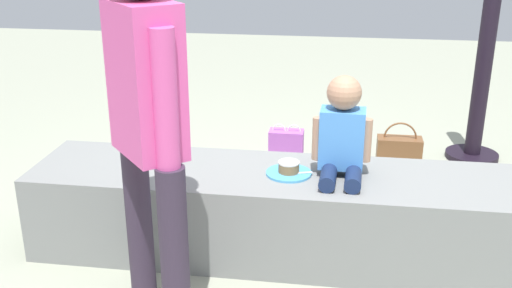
% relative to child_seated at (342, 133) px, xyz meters
% --- Properties ---
extents(ground_plane, '(12.00, 12.00, 0.00)m').
position_rel_child_seated_xyz_m(ground_plane, '(-0.19, -0.01, -0.65)').
color(ground_plane, '#989C87').
extents(concrete_ledge, '(2.64, 0.56, 0.43)m').
position_rel_child_seated_xyz_m(concrete_ledge, '(-0.19, -0.01, -0.43)').
color(concrete_ledge, gray).
rests_on(concrete_ledge, ground_plane).
extents(child_seated, '(0.28, 0.32, 0.48)m').
position_rel_child_seated_xyz_m(child_seated, '(0.00, 0.00, 0.00)').
color(child_seated, '#17264B').
rests_on(child_seated, concrete_ledge).
extents(adult_standing, '(0.35, 0.37, 1.55)m').
position_rel_child_seated_xyz_m(adult_standing, '(-0.73, -0.61, 0.29)').
color(adult_standing, '#332738').
rests_on(adult_standing, ground_plane).
extents(cake_plate, '(0.22, 0.22, 0.07)m').
position_rel_child_seated_xyz_m(cake_plate, '(-0.24, -0.02, -0.19)').
color(cake_plate, '#4CA5D8').
rests_on(cake_plate, concrete_ledge).
extents(gift_bag, '(0.22, 0.12, 0.33)m').
position_rel_child_seated_xyz_m(gift_bag, '(-0.36, 1.02, -0.50)').
color(gift_bag, '#B259BF').
rests_on(gift_bag, ground_plane).
extents(railing_post, '(0.36, 0.36, 1.34)m').
position_rel_child_seated_xyz_m(railing_post, '(0.92, 1.45, -0.12)').
color(railing_post, black).
rests_on(railing_post, ground_plane).
extents(water_bottle_near_gift, '(0.06, 0.06, 0.21)m').
position_rel_child_seated_xyz_m(water_bottle_near_gift, '(0.02, 0.60, -0.55)').
color(water_bottle_near_gift, silver).
rests_on(water_bottle_near_gift, ground_plane).
extents(party_cup_red, '(0.08, 0.08, 0.10)m').
position_rel_child_seated_xyz_m(party_cup_red, '(-1.35, 0.77, -0.60)').
color(party_cup_red, red).
rests_on(party_cup_red, ground_plane).
extents(handbag_black_leather, '(0.32, 0.10, 0.31)m').
position_rel_child_seated_xyz_m(handbag_black_leather, '(0.46, 0.53, -0.54)').
color(handbag_black_leather, black).
rests_on(handbag_black_leather, ground_plane).
extents(handbag_brown_canvas, '(0.30, 0.14, 0.32)m').
position_rel_child_seated_xyz_m(handbag_brown_canvas, '(0.39, 1.20, -0.53)').
color(handbag_brown_canvas, brown).
rests_on(handbag_brown_canvas, ground_plane).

